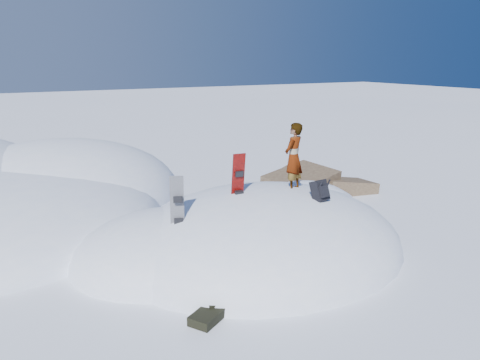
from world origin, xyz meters
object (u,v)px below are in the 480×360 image
snowboard_red (238,186)px  backpack (320,191)px  snowboard_dark (178,212)px  person (294,157)px

snowboard_red → backpack: snowboard_red is taller
snowboard_dark → snowboard_red: bearing=33.3°
snowboard_dark → person: size_ratio=0.95×
snowboard_red → snowboard_dark: bearing=-163.9°
person → snowboard_dark: bearing=-25.4°
person → snowboard_red: bearing=-33.5°
snowboard_dark → backpack: snowboard_dark is taller
snowboard_red → person: (1.42, -0.15, 0.55)m
backpack → person: (-0.14, 0.88, 0.63)m
snowboard_red → snowboard_dark: size_ratio=1.00×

